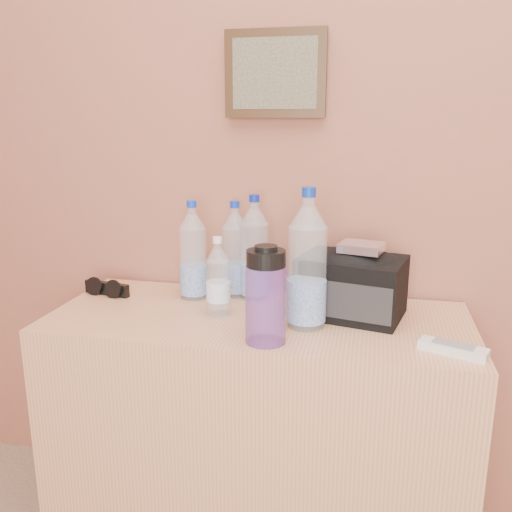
# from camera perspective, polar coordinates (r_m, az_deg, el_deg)

# --- Properties ---
(picture_frame) EXTENTS (0.30, 0.03, 0.25)m
(picture_frame) POSITION_cam_1_polar(r_m,az_deg,el_deg) (1.68, 2.05, 18.62)
(picture_frame) COLOR #382311
(picture_frame) RESTS_ON room_shell
(dresser) EXTENTS (1.17, 0.49, 0.73)m
(dresser) POSITION_cam_1_polar(r_m,az_deg,el_deg) (1.70, 0.19, -17.97)
(dresser) COLOR #B08351
(dresser) RESTS_ON ground
(pet_large_a) EXTENTS (0.08, 0.08, 0.30)m
(pet_large_a) POSITION_cam_1_polar(r_m,az_deg,el_deg) (1.66, -6.64, 0.04)
(pet_large_a) COLOR #C8E1FF
(pet_large_a) RESTS_ON dresser
(pet_large_b) EXTENTS (0.09, 0.09, 0.32)m
(pet_large_b) POSITION_cam_1_polar(r_m,az_deg,el_deg) (1.65, -0.18, 0.32)
(pet_large_b) COLOR silver
(pet_large_b) RESTS_ON dresser
(pet_large_c) EXTENTS (0.08, 0.08, 0.30)m
(pet_large_c) POSITION_cam_1_polar(r_m,az_deg,el_deg) (1.68, -2.21, 0.18)
(pet_large_c) COLOR #C5E2F6
(pet_large_c) RESTS_ON dresser
(pet_large_d) EXTENTS (0.10, 0.10, 0.37)m
(pet_large_d) POSITION_cam_1_polar(r_m,az_deg,el_deg) (1.42, 5.40, -1.12)
(pet_large_d) COLOR silver
(pet_large_d) RESTS_ON dresser
(pet_small) EXTENTS (0.06, 0.06, 0.22)m
(pet_small) POSITION_cam_1_polar(r_m,az_deg,el_deg) (1.52, -4.00, -2.65)
(pet_small) COLOR silver
(pet_small) RESTS_ON dresser
(nalgene_bottle) EXTENTS (0.10, 0.10, 0.25)m
(nalgene_bottle) POSITION_cam_1_polar(r_m,az_deg,el_deg) (1.32, 1.04, -4.18)
(nalgene_bottle) COLOR purple
(nalgene_bottle) RESTS_ON dresser
(sunglasses) EXTENTS (0.17, 0.09, 0.04)m
(sunglasses) POSITION_cam_1_polar(r_m,az_deg,el_deg) (1.77, -15.40, -3.32)
(sunglasses) COLOR black
(sunglasses) RESTS_ON dresser
(ac_remote) EXTENTS (0.16, 0.10, 0.02)m
(ac_remote) POSITION_cam_1_polar(r_m,az_deg,el_deg) (1.38, 20.03, -9.19)
(ac_remote) COLOR silver
(ac_remote) RESTS_ON dresser
(toiletry_bag) EXTENTS (0.32, 0.26, 0.19)m
(toiletry_bag) POSITION_cam_1_polar(r_m,az_deg,el_deg) (1.54, 10.04, -2.77)
(toiletry_bag) COLOR black
(toiletry_bag) RESTS_ON dresser
(foil_packet) EXTENTS (0.13, 0.12, 0.02)m
(foil_packet) POSITION_cam_1_polar(r_m,az_deg,el_deg) (1.49, 11.04, 0.92)
(foil_packet) COLOR silver
(foil_packet) RESTS_ON toiletry_bag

